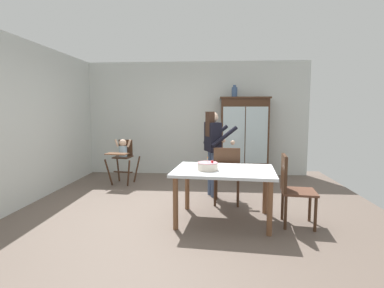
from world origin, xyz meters
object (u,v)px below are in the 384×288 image
(dining_chair_far_side, at_px, (227,172))
(china_cabinet, at_px, (244,137))
(high_chair_with_toddler, at_px, (123,153))
(adult_person, at_px, (213,143))
(dining_chair_right_end, at_px, (291,185))
(birthday_cake, at_px, (208,166))
(dining_table, at_px, (224,176))
(ceramic_vase, at_px, (235,92))

(dining_chair_far_side, bearing_deg, china_cabinet, -98.56)
(high_chair_with_toddler, distance_m, adult_person, 2.07)
(adult_person, xyz_separation_m, dining_chair_right_end, (1.06, -1.33, -0.41))
(birthday_cake, height_order, dining_chair_far_side, dining_chair_far_side)
(dining_table, distance_m, dining_chair_right_end, 0.91)
(adult_person, bearing_deg, birthday_cake, 155.11)
(ceramic_vase, bearing_deg, adult_person, -105.99)
(birthday_cake, distance_m, dining_chair_right_end, 1.15)
(china_cabinet, relative_size, birthday_cake, 6.62)
(china_cabinet, distance_m, ceramic_vase, 1.07)
(adult_person, bearing_deg, high_chair_with_toddler, 45.86)
(china_cabinet, relative_size, adult_person, 1.21)
(dining_chair_far_side, bearing_deg, dining_table, 88.26)
(dining_chair_far_side, distance_m, dining_chair_right_end, 1.16)
(china_cabinet, height_order, adult_person, china_cabinet)
(adult_person, height_order, dining_chair_far_side, adult_person)
(high_chair_with_toddler, height_order, dining_chair_right_end, dining_chair_right_end)
(ceramic_vase, xyz_separation_m, dining_table, (-0.31, -2.90, -1.33))
(dining_table, xyz_separation_m, birthday_cake, (-0.23, -0.08, 0.15))
(ceramic_vase, distance_m, dining_chair_far_side, 2.61)
(high_chair_with_toddler, xyz_separation_m, birthday_cake, (1.83, -2.10, 0.14))
(adult_person, relative_size, birthday_cake, 5.47)
(ceramic_vase, distance_m, birthday_cake, 3.25)
(adult_person, distance_m, birthday_cake, 1.34)
(china_cabinet, bearing_deg, dining_chair_right_end, -83.29)
(birthday_cake, bearing_deg, ceramic_vase, 79.76)
(dining_table, bearing_deg, high_chair_with_toddler, 135.56)
(ceramic_vase, xyz_separation_m, dining_chair_right_end, (0.59, -2.99, -1.42))
(dining_chair_far_side, height_order, dining_chair_right_end, same)
(dining_table, bearing_deg, dining_chair_right_end, -5.29)
(china_cabinet, xyz_separation_m, high_chair_with_toddler, (-2.61, -0.88, -0.28))
(china_cabinet, height_order, dining_chair_far_side, china_cabinet)
(china_cabinet, bearing_deg, adult_person, -113.32)
(china_cabinet, relative_size, dining_chair_right_end, 1.93)
(high_chair_with_toddler, relative_size, dining_table, 0.65)
(dining_table, bearing_deg, ceramic_vase, 83.83)
(china_cabinet, bearing_deg, ceramic_vase, 179.10)
(china_cabinet, height_order, ceramic_vase, ceramic_vase)
(dining_chair_far_side, bearing_deg, ceramic_vase, -92.48)
(ceramic_vase, relative_size, adult_person, 0.18)
(high_chair_with_toddler, relative_size, dining_chair_far_side, 0.99)
(high_chair_with_toddler, relative_size, dining_chair_right_end, 0.99)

